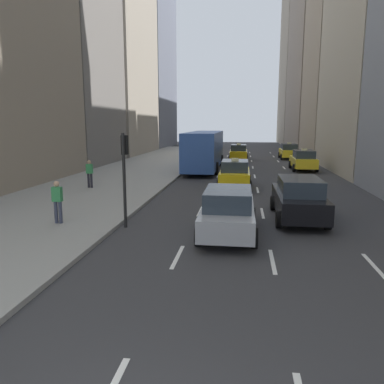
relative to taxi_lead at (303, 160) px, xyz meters
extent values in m
cube|color=gray|center=(-13.80, -3.34, -0.81)|extent=(8.00, 66.00, 0.15)
cube|color=white|center=(-7.00, -22.34, -0.87)|extent=(0.12, 2.00, 0.01)
cube|color=white|center=(-7.00, -16.34, -0.87)|extent=(0.12, 2.00, 0.01)
cube|color=white|center=(-7.00, -10.34, -0.87)|extent=(0.12, 2.00, 0.01)
cube|color=white|center=(-7.00, -4.34, -0.87)|extent=(0.12, 2.00, 0.01)
cube|color=white|center=(-7.00, 1.66, -0.87)|extent=(0.12, 2.00, 0.01)
cube|color=white|center=(-7.00, 7.66, -0.87)|extent=(0.12, 2.00, 0.01)
cube|color=white|center=(-7.00, 13.66, -0.87)|extent=(0.12, 2.00, 0.01)
cube|color=white|center=(-7.00, 19.66, -0.87)|extent=(0.12, 2.00, 0.01)
cube|color=white|center=(-4.20, -22.34, -0.87)|extent=(0.12, 2.00, 0.01)
cube|color=white|center=(-4.20, -16.34, -0.87)|extent=(0.12, 2.00, 0.01)
cube|color=white|center=(-4.20, -10.34, -0.87)|extent=(0.12, 2.00, 0.01)
cube|color=white|center=(-4.20, -4.34, -0.87)|extent=(0.12, 2.00, 0.01)
cube|color=white|center=(-4.20, 1.66, -0.87)|extent=(0.12, 2.00, 0.01)
cube|color=white|center=(-4.20, 7.66, -0.87)|extent=(0.12, 2.00, 0.01)
cube|color=white|center=(-4.20, 13.66, -0.87)|extent=(0.12, 2.00, 0.01)
cube|color=white|center=(-4.20, 19.66, -0.87)|extent=(0.12, 2.00, 0.01)
cube|color=white|center=(-1.40, -22.34, -0.87)|extent=(0.12, 2.00, 0.01)
cube|color=white|center=(-1.40, -16.34, -0.87)|extent=(0.12, 2.00, 0.01)
cube|color=white|center=(-1.40, -10.34, -0.87)|extent=(0.12, 2.00, 0.01)
cube|color=white|center=(-1.40, -4.34, -0.87)|extent=(0.12, 2.00, 0.01)
cube|color=white|center=(-1.40, 1.66, -0.87)|extent=(0.12, 2.00, 0.01)
cube|color=white|center=(-1.40, 7.66, -0.87)|extent=(0.12, 2.00, 0.01)
cube|color=white|center=(-1.40, 13.66, -0.87)|extent=(0.12, 2.00, 0.01)
cube|color=white|center=(-1.40, 19.66, -0.87)|extent=(0.12, 2.00, 0.01)
cube|color=slate|center=(-20.80, 1.80, 10.25)|extent=(6.00, 10.61, 22.25)
cube|color=gray|center=(-20.80, 15.58, 12.10)|extent=(6.00, 15.06, 25.95)
cube|color=slate|center=(-20.80, 31.21, 14.74)|extent=(6.00, 15.37, 31.24)
cube|color=#A89E89|center=(5.20, 0.09, 12.19)|extent=(6.00, 13.97, 26.15)
cube|color=gray|center=(5.20, 13.02, 11.99)|extent=(6.00, 10.98, 25.75)
cube|color=gray|center=(5.20, 28.34, 13.40)|extent=(6.00, 17.90, 28.56)
cube|color=gray|center=(5.20, 45.50, 15.71)|extent=(6.00, 15.31, 33.19)
cube|color=yellow|center=(0.00, 0.07, -0.17)|extent=(1.80, 4.40, 0.76)
cube|color=#28333D|center=(0.00, -0.19, 0.53)|extent=(1.58, 2.29, 0.64)
cube|color=#F2E599|center=(0.00, -0.19, 0.92)|extent=(0.44, 0.20, 0.14)
cylinder|color=black|center=(-0.90, 1.43, -0.55)|extent=(0.22, 0.66, 0.66)
cylinder|color=black|center=(0.90, 1.43, -0.55)|extent=(0.22, 0.66, 0.66)
cylinder|color=black|center=(-0.90, -1.29, -0.55)|extent=(0.22, 0.66, 0.66)
cylinder|color=black|center=(0.90, -1.29, -0.55)|extent=(0.22, 0.66, 0.66)
cube|color=yellow|center=(-5.60, 8.16, -0.17)|extent=(1.80, 4.40, 0.76)
cube|color=#28333D|center=(-5.60, 7.89, 0.53)|extent=(1.58, 2.29, 0.64)
cube|color=#F2E599|center=(-5.60, 7.89, 0.92)|extent=(0.44, 0.20, 0.14)
cylinder|color=black|center=(-6.50, 9.52, -0.55)|extent=(0.22, 0.66, 0.66)
cylinder|color=black|center=(-4.70, 9.52, -0.55)|extent=(0.22, 0.66, 0.66)
cylinder|color=black|center=(-6.50, 6.79, -0.55)|extent=(0.22, 0.66, 0.66)
cylinder|color=black|center=(-4.70, 6.79, -0.55)|extent=(0.22, 0.66, 0.66)
cube|color=yellow|center=(0.00, 10.66, -0.17)|extent=(1.80, 4.40, 0.76)
cube|color=#28333D|center=(0.00, 10.39, 0.53)|extent=(1.58, 2.29, 0.64)
cube|color=#F2E599|center=(0.00, 10.39, 0.92)|extent=(0.44, 0.20, 0.14)
cylinder|color=black|center=(-0.90, 12.02, -0.55)|extent=(0.22, 0.66, 0.66)
cylinder|color=black|center=(0.90, 12.02, -0.55)|extent=(0.22, 0.66, 0.66)
cylinder|color=black|center=(-0.90, 9.29, -0.55)|extent=(0.22, 0.66, 0.66)
cylinder|color=black|center=(0.90, 9.29, -0.55)|extent=(0.22, 0.66, 0.66)
cube|color=yellow|center=(-5.60, -9.67, -0.17)|extent=(1.80, 4.40, 0.76)
cube|color=#28333D|center=(-5.60, -9.94, 0.53)|extent=(1.58, 2.29, 0.64)
cube|color=#F2E599|center=(-5.60, -9.94, 0.92)|extent=(0.44, 0.20, 0.14)
cylinder|color=black|center=(-6.50, -8.31, -0.55)|extent=(0.22, 0.66, 0.66)
cylinder|color=black|center=(-4.70, -8.31, -0.55)|extent=(0.22, 0.66, 0.66)
cylinder|color=black|center=(-6.50, -11.04, -0.55)|extent=(0.22, 0.66, 0.66)
cylinder|color=black|center=(-4.70, -11.04, -0.55)|extent=(0.22, 0.66, 0.66)
cube|color=#9EA0A5|center=(-5.60, -19.73, -0.19)|extent=(1.80, 4.82, 0.73)
cube|color=#28333D|center=(-5.60, -20.01, 0.50)|extent=(1.58, 2.51, 0.64)
cylinder|color=black|center=(-6.50, -18.23, -0.55)|extent=(0.22, 0.66, 0.66)
cylinder|color=black|center=(-4.70, -18.23, -0.55)|extent=(0.22, 0.66, 0.66)
cylinder|color=black|center=(-6.50, -21.22, -0.55)|extent=(0.22, 0.66, 0.66)
cylinder|color=black|center=(-4.70, -21.22, -0.55)|extent=(0.22, 0.66, 0.66)
cube|color=black|center=(-2.80, -17.17, -0.15)|extent=(1.80, 4.91, 0.80)
cube|color=#28333D|center=(-2.80, -17.46, 0.57)|extent=(1.58, 2.55, 0.64)
cylinder|color=black|center=(-3.70, -15.64, -0.55)|extent=(0.22, 0.66, 0.66)
cylinder|color=black|center=(-1.90, -15.64, -0.55)|extent=(0.22, 0.66, 0.66)
cylinder|color=black|center=(-3.70, -18.69, -0.55)|extent=(0.22, 0.66, 0.66)
cylinder|color=black|center=(-1.90, -18.69, -0.55)|extent=(0.22, 0.66, 0.66)
cube|color=#2D519E|center=(-8.40, -0.71, 0.92)|extent=(2.50, 11.60, 2.90)
cube|color=#28333D|center=(-8.40, 5.04, 1.27)|extent=(2.30, 0.12, 1.40)
cube|color=#28333D|center=(-9.61, -0.71, 1.27)|extent=(0.08, 9.86, 1.10)
cube|color=yellow|center=(-8.40, 5.04, 2.17)|extent=(1.50, 0.10, 0.36)
cylinder|color=black|center=(-9.65, 2.88, -0.38)|extent=(0.30, 1.00, 1.00)
cylinder|color=black|center=(-7.15, 2.88, -0.38)|extent=(0.30, 1.00, 1.00)
cylinder|color=black|center=(-9.65, -3.90, -0.38)|extent=(0.30, 1.00, 1.00)
cylinder|color=black|center=(-7.15, -3.90, -0.38)|extent=(0.30, 1.00, 1.00)
cylinder|color=#383D51|center=(-12.22, -19.69, -0.30)|extent=(0.14, 0.14, 0.86)
cylinder|color=#383D51|center=(-12.04, -19.69, -0.30)|extent=(0.14, 0.14, 0.86)
cube|color=#338C4C|center=(-12.13, -19.69, 0.41)|extent=(0.36, 0.22, 0.56)
sphere|color=tan|center=(-12.13, -19.69, 0.81)|extent=(0.22, 0.22, 0.22)
cylinder|color=#23232D|center=(-14.29, -11.71, -0.30)|extent=(0.14, 0.14, 0.86)
cylinder|color=#23232D|center=(-14.11, -11.71, -0.30)|extent=(0.14, 0.14, 0.86)
cube|color=#338C4C|center=(-14.20, -11.71, 0.41)|extent=(0.36, 0.22, 0.56)
sphere|color=tan|center=(-14.20, -11.71, 0.81)|extent=(0.22, 0.22, 0.22)
cylinder|color=black|center=(-9.55, -19.38, 0.92)|extent=(0.12, 0.12, 3.60)
cube|color=black|center=(-9.55, -19.20, 2.27)|extent=(0.24, 0.20, 0.72)
sphere|color=red|center=(-9.55, -19.09, 2.50)|extent=(0.14, 0.14, 0.14)
sphere|color=#4C3F14|center=(-9.55, -19.09, 2.27)|extent=(0.14, 0.14, 0.14)
sphere|color=#198C2D|center=(-9.55, -19.09, 2.04)|extent=(0.14, 0.14, 0.14)
camera|label=1|loc=(-5.13, -32.88, 3.06)|focal=35.00mm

